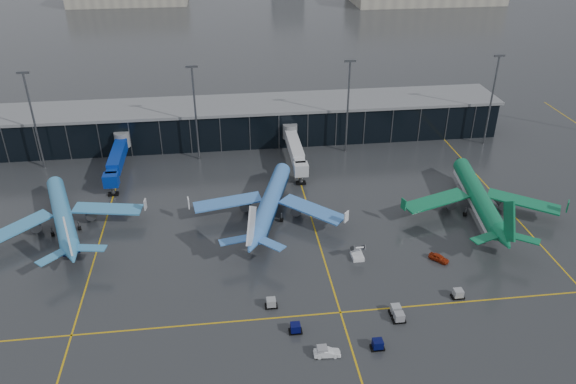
{
  "coord_description": "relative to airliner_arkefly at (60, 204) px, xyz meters",
  "views": [
    {
      "loc": [
        -8.27,
        -87.92,
        65.27
      ],
      "look_at": [
        5.0,
        18.0,
        6.0
      ],
      "focal_mm": 35.0,
      "sensor_mm": 36.0,
      "label": 1
    }
  ],
  "objects": [
    {
      "name": "ground",
      "position": [
        43.1,
        -18.69,
        -6.06
      ],
      "size": [
        600.0,
        600.0,
        0.0
      ],
      "primitive_type": "plane",
      "color": "#282B2D",
      "rests_on": "ground"
    },
    {
      "name": "service_van_white",
      "position": [
        48.92,
        -43.38,
        -5.36
      ],
      "size": [
        4.29,
        1.72,
        1.39
      ],
      "primitive_type": "imported",
      "rotation": [
        0.0,
        0.0,
        1.51
      ],
      "color": "white",
      "rests_on": "ground"
    },
    {
      "name": "baggage_carts",
      "position": [
        55.86,
        -36.96,
        -5.3
      ],
      "size": [
        35.55,
        13.95,
        1.7
      ],
      "color": "black",
      "rests_on": "ground"
    },
    {
      "name": "airliner_klm_near",
      "position": [
        44.3,
        -0.31,
        0.16
      ],
      "size": [
        45.71,
        49.01,
        12.44
      ],
      "primitive_type": null,
      "rotation": [
        0.0,
        0.0,
        -0.29
      ],
      "color": "#4281D8",
      "rests_on": "ground"
    },
    {
      "name": "airliner_arkefly",
      "position": [
        0.0,
        0.0,
        0.0
      ],
      "size": [
        45.23,
        48.29,
        12.12
      ],
      "primitive_type": null,
      "rotation": [
        0.0,
        0.0,
        0.32
      ],
      "color": "#3D93CB",
      "rests_on": "ground"
    },
    {
      "name": "service_van_red",
      "position": [
        75.33,
        -21.23,
        -5.37
      ],
      "size": [
        3.87,
        4.08,
        1.37
      ],
      "primitive_type": "imported",
      "rotation": [
        0.0,
        0.0,
        0.72
      ],
      "color": "#97250B",
      "rests_on": "ground"
    },
    {
      "name": "airliner_aer_lingus",
      "position": [
        90.26,
        -4.15,
        0.32
      ],
      "size": [
        42.13,
        46.39,
        12.75
      ],
      "primitive_type": null,
      "rotation": [
        0.0,
        0.0,
        -0.15
      ],
      "color": "#0D7447",
      "rests_on": "ground"
    },
    {
      "name": "taxi_lines",
      "position": [
        53.1,
        -8.08,
        -6.05
      ],
      "size": [
        220.0,
        120.0,
        0.02
      ],
      "color": "gold",
      "rests_on": "ground"
    },
    {
      "name": "mobile_airstair",
      "position": [
        59.71,
        -18.23,
        -5.29
      ],
      "size": [
        2.23,
        3.22,
        3.45
      ],
      "rotation": [
        0.0,
        0.0,
        0.01
      ],
      "color": "white",
      "rests_on": "ground"
    },
    {
      "name": "jet_bridges",
      "position": [
        8.1,
        24.3,
        -1.51
      ],
      "size": [
        94.0,
        27.5,
        7.2
      ],
      "color": "#595B60",
      "rests_on": "ground"
    },
    {
      "name": "terminal_pier",
      "position": [
        43.1,
        43.31,
        -0.64
      ],
      "size": [
        142.0,
        17.0,
        10.7
      ],
      "color": "black",
      "rests_on": "ground"
    },
    {
      "name": "flood_masts",
      "position": [
        48.1,
        31.31,
        7.75
      ],
      "size": [
        203.0,
        0.5,
        25.5
      ],
      "color": "#595B60",
      "rests_on": "ground"
    }
  ]
}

